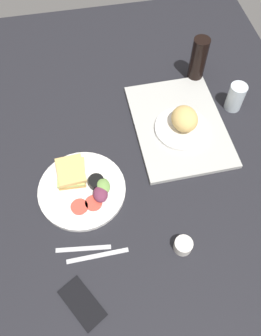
{
  "coord_description": "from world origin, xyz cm",
  "views": [
    {
      "loc": [
        59.5,
        -8.16,
        101.54
      ],
      "look_at": [
        2.0,
        3.0,
        4.0
      ],
      "focal_mm": 36.03,
      "sensor_mm": 36.0,
      "label": 1
    }
  ],
  "objects_px": {
    "serving_tray": "(179,125)",
    "cell_phone": "(82,303)",
    "knife": "(98,256)",
    "espresso_cup": "(183,245)",
    "plate_with_salad": "(83,187)",
    "bread_plate_near": "(183,123)",
    "soda_bottle": "(198,60)",
    "drinking_glass": "(236,97)",
    "fork": "(83,249)"
  },
  "relations": [
    {
      "from": "plate_with_salad",
      "to": "knife",
      "type": "relative_size",
      "value": 1.55
    },
    {
      "from": "drinking_glass",
      "to": "soda_bottle",
      "type": "distance_m",
      "value": 0.21
    },
    {
      "from": "bread_plate_near",
      "to": "knife",
      "type": "height_order",
      "value": "bread_plate_near"
    },
    {
      "from": "bread_plate_near",
      "to": "fork",
      "type": "xyz_separation_m",
      "value": [
        0.38,
        -0.42,
        -0.05
      ]
    },
    {
      "from": "plate_with_salad",
      "to": "knife",
      "type": "xyz_separation_m",
      "value": [
        0.24,
        0.02,
        -0.01
      ]
    },
    {
      "from": "serving_tray",
      "to": "drinking_glass",
      "type": "xyz_separation_m",
      "value": [
        -0.05,
        0.23,
        0.05
      ]
    },
    {
      "from": "plate_with_salad",
      "to": "soda_bottle",
      "type": "bearing_deg",
      "value": 129.74
    },
    {
      "from": "fork",
      "to": "knife",
      "type": "bearing_deg",
      "value": -29.87
    },
    {
      "from": "bread_plate_near",
      "to": "soda_bottle",
      "type": "distance_m",
      "value": 0.29
    },
    {
      "from": "fork",
      "to": "knife",
      "type": "distance_m",
      "value": 0.05
    },
    {
      "from": "fork",
      "to": "bread_plate_near",
      "type": "bearing_deg",
      "value": 49.36
    },
    {
      "from": "plate_with_salad",
      "to": "drinking_glass",
      "type": "bearing_deg",
      "value": 112.06
    },
    {
      "from": "serving_tray",
      "to": "espresso_cup",
      "type": "height_order",
      "value": "espresso_cup"
    },
    {
      "from": "serving_tray",
      "to": "soda_bottle",
      "type": "relative_size",
      "value": 2.35
    },
    {
      "from": "bread_plate_near",
      "to": "serving_tray",
      "type": "bearing_deg",
      "value": -168.04
    },
    {
      "from": "serving_tray",
      "to": "soda_bottle",
      "type": "bearing_deg",
      "value": 150.71
    },
    {
      "from": "bread_plate_near",
      "to": "espresso_cup",
      "type": "xyz_separation_m",
      "value": [
        0.43,
        -0.12,
        -0.03
      ]
    },
    {
      "from": "fork",
      "to": "cell_phone",
      "type": "distance_m",
      "value": 0.16
    },
    {
      "from": "plate_with_salad",
      "to": "fork",
      "type": "distance_m",
      "value": 0.21
    },
    {
      "from": "knife",
      "to": "cell_phone",
      "type": "bearing_deg",
      "value": -116.89
    },
    {
      "from": "knife",
      "to": "cell_phone",
      "type": "height_order",
      "value": "cell_phone"
    },
    {
      "from": "bread_plate_near",
      "to": "knife",
      "type": "distance_m",
      "value": 0.56
    },
    {
      "from": "bread_plate_near",
      "to": "drinking_glass",
      "type": "height_order",
      "value": "drinking_glass"
    },
    {
      "from": "cell_phone",
      "to": "plate_with_salad",
      "type": "bearing_deg",
      "value": 141.98
    },
    {
      "from": "serving_tray",
      "to": "soda_bottle",
      "type": "height_order",
      "value": "soda_bottle"
    },
    {
      "from": "fork",
      "to": "serving_tray",
      "type": "bearing_deg",
      "value": 51.44
    },
    {
      "from": "espresso_cup",
      "to": "cell_phone",
      "type": "relative_size",
      "value": 0.39
    },
    {
      "from": "espresso_cup",
      "to": "bread_plate_near",
      "type": "bearing_deg",
      "value": 164.86
    },
    {
      "from": "soda_bottle",
      "to": "knife",
      "type": "relative_size",
      "value": 1.01
    },
    {
      "from": "knife",
      "to": "espresso_cup",
      "type": "bearing_deg",
      "value": -5.93
    },
    {
      "from": "serving_tray",
      "to": "plate_with_salad",
      "type": "distance_m",
      "value": 0.44
    },
    {
      "from": "soda_bottle",
      "to": "espresso_cup",
      "type": "bearing_deg",
      "value": -19.4
    },
    {
      "from": "plate_with_salad",
      "to": "drinking_glass",
      "type": "xyz_separation_m",
      "value": [
        -0.25,
        0.62,
        0.04
      ]
    },
    {
      "from": "serving_tray",
      "to": "espresso_cup",
      "type": "relative_size",
      "value": 8.04
    },
    {
      "from": "plate_with_salad",
      "to": "cell_phone",
      "type": "relative_size",
      "value": 2.04
    },
    {
      "from": "bread_plate_near",
      "to": "cell_phone",
      "type": "height_order",
      "value": "bread_plate_near"
    },
    {
      "from": "serving_tray",
      "to": "bread_plate_near",
      "type": "distance_m",
      "value": 0.05
    },
    {
      "from": "espresso_cup",
      "to": "knife",
      "type": "xyz_separation_m",
      "value": [
        -0.02,
        -0.26,
        -0.02
      ]
    },
    {
      "from": "soda_bottle",
      "to": "espresso_cup",
      "type": "distance_m",
      "value": 0.74
    },
    {
      "from": "drinking_glass",
      "to": "espresso_cup",
      "type": "bearing_deg",
      "value": -33.95
    },
    {
      "from": "fork",
      "to": "soda_bottle",
      "type": "bearing_deg",
      "value": 56.59
    },
    {
      "from": "plate_with_salad",
      "to": "cell_phone",
      "type": "xyz_separation_m",
      "value": [
        0.36,
        -0.05,
        -0.01
      ]
    },
    {
      "from": "knife",
      "to": "cell_phone",
      "type": "relative_size",
      "value": 1.32
    },
    {
      "from": "serving_tray",
      "to": "cell_phone",
      "type": "xyz_separation_m",
      "value": [
        0.56,
        -0.43,
        -0.0
      ]
    },
    {
      "from": "espresso_cup",
      "to": "fork",
      "type": "bearing_deg",
      "value": -100.24
    },
    {
      "from": "fork",
      "to": "cell_phone",
      "type": "xyz_separation_m",
      "value": [
        0.16,
        -0.02,
        0.0
      ]
    },
    {
      "from": "drinking_glass",
      "to": "cell_phone",
      "type": "relative_size",
      "value": 0.77
    },
    {
      "from": "serving_tray",
      "to": "cell_phone",
      "type": "height_order",
      "value": "serving_tray"
    },
    {
      "from": "drinking_glass",
      "to": "cell_phone",
      "type": "bearing_deg",
      "value": -47.35
    },
    {
      "from": "serving_tray",
      "to": "drinking_glass",
      "type": "relative_size",
      "value": 4.04
    }
  ]
}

